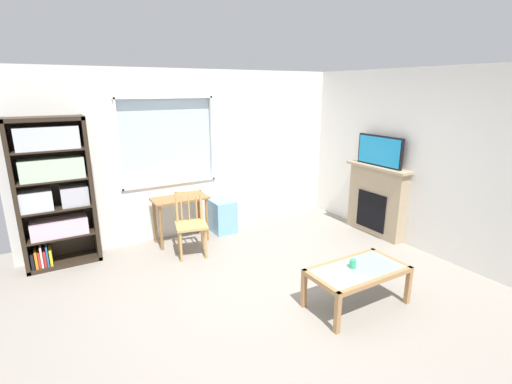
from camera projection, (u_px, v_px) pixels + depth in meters
ground at (267, 293)px, 4.30m from camera, size 6.11×5.55×0.02m
wall_back_with_window at (194, 155)px, 5.87m from camera, size 5.11×0.15×2.56m
wall_right at (424, 162)px, 5.22m from camera, size 0.12×4.75×2.56m
bookshelf at (53, 187)px, 4.74m from camera, size 0.90×0.38×1.95m
desk_under_window at (180, 206)px, 5.57m from camera, size 0.82×0.41×0.71m
wooden_chair at (191, 223)px, 5.16m from camera, size 0.50×0.49×0.90m
plastic_drawer_unit at (223, 216)px, 6.05m from camera, size 0.35×0.40×0.53m
fireplace at (376, 200)px, 5.89m from camera, size 0.26×1.12×1.12m
tv at (380, 151)px, 5.67m from camera, size 0.06×0.83×0.47m
coffee_table at (358, 274)px, 3.95m from camera, size 1.07×0.58×0.44m
sippy_cup at (353, 264)px, 3.95m from camera, size 0.07×0.07×0.09m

